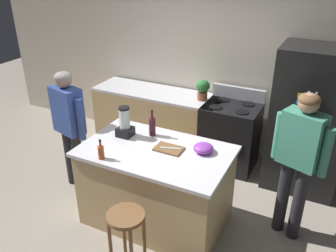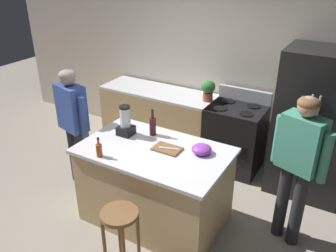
{
  "view_description": "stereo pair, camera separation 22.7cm",
  "coord_description": "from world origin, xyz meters",
  "px_view_note": "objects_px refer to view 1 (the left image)",
  "views": [
    {
      "loc": [
        1.57,
        -2.85,
        2.83
      ],
      "look_at": [
        0.0,
        0.3,
        1.09
      ],
      "focal_mm": 37.61,
      "sensor_mm": 36.0,
      "label": 1
    },
    {
      "loc": [
        1.77,
        -2.74,
        2.83
      ],
      "look_at": [
        0.0,
        0.3,
        1.09
      ],
      "focal_mm": 37.61,
      "sensor_mm": 36.0,
      "label": 2
    }
  ],
  "objects_px": {
    "blender_appliance": "(125,124)",
    "cutting_board": "(169,149)",
    "chef_knife": "(170,148)",
    "mixing_bowl": "(203,148)",
    "bottle_cooking_sauce": "(101,152)",
    "kitchen_island": "(156,186)",
    "person_by_island_left": "(69,120)",
    "bar_stool": "(127,227)",
    "person_by_sink_right": "(299,154)",
    "bottle_wine": "(152,126)",
    "refrigerator": "(309,121)",
    "stove_range": "(230,135)",
    "potted_plant": "(203,88)"
  },
  "relations": [
    {
      "from": "kitchen_island",
      "to": "bar_stool",
      "type": "relative_size",
      "value": 2.4
    },
    {
      "from": "blender_appliance",
      "to": "person_by_island_left",
      "type": "bearing_deg",
      "value": -179.99
    },
    {
      "from": "bottle_cooking_sauce",
      "to": "mixing_bowl",
      "type": "distance_m",
      "value": 1.06
    },
    {
      "from": "person_by_sink_right",
      "to": "chef_knife",
      "type": "bearing_deg",
      "value": -162.65
    },
    {
      "from": "bar_stool",
      "to": "chef_knife",
      "type": "height_order",
      "value": "chef_knife"
    },
    {
      "from": "bottle_cooking_sauce",
      "to": "bottle_wine",
      "type": "xyz_separation_m",
      "value": [
        0.22,
        0.68,
        0.04
      ]
    },
    {
      "from": "person_by_island_left",
      "to": "potted_plant",
      "type": "bearing_deg",
      "value": 49.37
    },
    {
      "from": "mixing_bowl",
      "to": "cutting_board",
      "type": "distance_m",
      "value": 0.37
    },
    {
      "from": "refrigerator",
      "to": "stove_range",
      "type": "distance_m",
      "value": 1.1
    },
    {
      "from": "bottle_cooking_sauce",
      "to": "bottle_wine",
      "type": "height_order",
      "value": "bottle_wine"
    },
    {
      "from": "bottle_wine",
      "to": "blender_appliance",
      "type": "bearing_deg",
      "value": -151.63
    },
    {
      "from": "bottle_wine",
      "to": "cutting_board",
      "type": "relative_size",
      "value": 1.05
    },
    {
      "from": "person_by_island_left",
      "to": "mixing_bowl",
      "type": "height_order",
      "value": "person_by_island_left"
    },
    {
      "from": "kitchen_island",
      "to": "potted_plant",
      "type": "bearing_deg",
      "value": 92.84
    },
    {
      "from": "person_by_sink_right",
      "to": "blender_appliance",
      "type": "xyz_separation_m",
      "value": [
        -1.86,
        -0.32,
        0.08
      ]
    },
    {
      "from": "kitchen_island",
      "to": "person_by_sink_right",
      "type": "bearing_deg",
      "value": 18.05
    },
    {
      "from": "bottle_wine",
      "to": "cutting_board",
      "type": "bearing_deg",
      "value": -34.11
    },
    {
      "from": "refrigerator",
      "to": "stove_range",
      "type": "height_order",
      "value": "refrigerator"
    },
    {
      "from": "refrigerator",
      "to": "potted_plant",
      "type": "relative_size",
      "value": 6.23
    },
    {
      "from": "blender_appliance",
      "to": "mixing_bowl",
      "type": "xyz_separation_m",
      "value": [
        0.94,
        0.05,
        -0.1
      ]
    },
    {
      "from": "blender_appliance",
      "to": "cutting_board",
      "type": "xyz_separation_m",
      "value": [
        0.59,
        -0.07,
        -0.14
      ]
    },
    {
      "from": "bar_stool",
      "to": "chef_knife",
      "type": "bearing_deg",
      "value": 86.02
    },
    {
      "from": "potted_plant",
      "to": "stove_range",
      "type": "bearing_deg",
      "value": -3.24
    },
    {
      "from": "stove_range",
      "to": "refrigerator",
      "type": "bearing_deg",
      "value": -1.41
    },
    {
      "from": "blender_appliance",
      "to": "mixing_bowl",
      "type": "relative_size",
      "value": 1.67
    },
    {
      "from": "kitchen_island",
      "to": "stove_range",
      "type": "bearing_deg",
      "value": 76.07
    },
    {
      "from": "blender_appliance",
      "to": "chef_knife",
      "type": "distance_m",
      "value": 0.63
    },
    {
      "from": "kitchen_island",
      "to": "person_by_island_left",
      "type": "distance_m",
      "value": 1.39
    },
    {
      "from": "bottle_wine",
      "to": "mixing_bowl",
      "type": "distance_m",
      "value": 0.67
    },
    {
      "from": "stove_range",
      "to": "chef_knife",
      "type": "height_order",
      "value": "stove_range"
    },
    {
      "from": "bar_stool",
      "to": "mixing_bowl",
      "type": "height_order",
      "value": "mixing_bowl"
    },
    {
      "from": "bar_stool",
      "to": "refrigerator",
      "type": "bearing_deg",
      "value": 60.21
    },
    {
      "from": "mixing_bowl",
      "to": "chef_knife",
      "type": "height_order",
      "value": "mixing_bowl"
    },
    {
      "from": "refrigerator",
      "to": "mixing_bowl",
      "type": "xyz_separation_m",
      "value": [
        -0.91,
        -1.32,
        0.06
      ]
    },
    {
      "from": "bar_stool",
      "to": "blender_appliance",
      "type": "bearing_deg",
      "value": 121.95
    },
    {
      "from": "chef_knife",
      "to": "cutting_board",
      "type": "bearing_deg",
      "value": 162.28
    },
    {
      "from": "person_by_sink_right",
      "to": "bottle_wine",
      "type": "height_order",
      "value": "person_by_sink_right"
    },
    {
      "from": "person_by_island_left",
      "to": "cutting_board",
      "type": "bearing_deg",
      "value": -2.68
    },
    {
      "from": "person_by_island_left",
      "to": "mixing_bowl",
      "type": "distance_m",
      "value": 1.77
    },
    {
      "from": "mixing_bowl",
      "to": "bottle_cooking_sauce",
      "type": "bearing_deg",
      "value": -146.48
    },
    {
      "from": "refrigerator",
      "to": "bottle_cooking_sauce",
      "type": "bearing_deg",
      "value": -133.23
    },
    {
      "from": "kitchen_island",
      "to": "refrigerator",
      "type": "height_order",
      "value": "refrigerator"
    },
    {
      "from": "bar_stool",
      "to": "cutting_board",
      "type": "relative_size",
      "value": 2.24
    },
    {
      "from": "person_by_sink_right",
      "to": "cutting_board",
      "type": "xyz_separation_m",
      "value": [
        -1.27,
        -0.39,
        -0.06
      ]
    },
    {
      "from": "person_by_island_left",
      "to": "bottle_cooking_sauce",
      "type": "relative_size",
      "value": 7.37
    },
    {
      "from": "bar_stool",
      "to": "bottle_wine",
      "type": "relative_size",
      "value": 2.12
    },
    {
      "from": "bar_stool",
      "to": "bottle_wine",
      "type": "bearing_deg",
      "value": 105.13
    },
    {
      "from": "refrigerator",
      "to": "mixing_bowl",
      "type": "bearing_deg",
      "value": -124.49
    },
    {
      "from": "kitchen_island",
      "to": "person_by_sink_right",
      "type": "relative_size",
      "value": 0.96
    },
    {
      "from": "potted_plant",
      "to": "cutting_board",
      "type": "height_order",
      "value": "potted_plant"
    }
  ]
}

